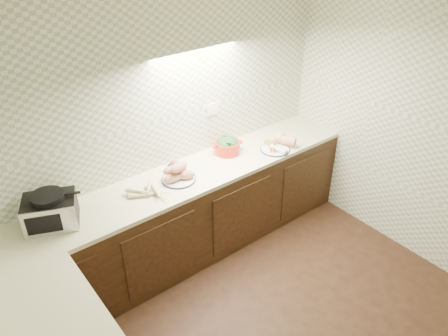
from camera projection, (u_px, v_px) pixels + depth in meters
room at (319, 183)px, 2.57m from camera, size 3.60×3.60×2.60m
counter at (171, 304)px, 3.28m from camera, size 3.60×3.60×0.90m
toaster_oven at (50, 211)px, 3.32m from camera, size 0.47×0.43×0.27m
parsnip_pile at (147, 192)px, 3.71m from camera, size 0.35×0.34×0.07m
sweet_potato_plate at (178, 173)px, 3.89m from camera, size 0.32×0.31×0.18m
onion_bowl at (176, 167)px, 4.01m from camera, size 0.17×0.17×0.13m
dutch_oven at (227, 145)px, 4.30m from camera, size 0.31×0.31×0.17m
veg_plate at (277, 143)px, 4.42m from camera, size 0.38×0.37×0.14m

